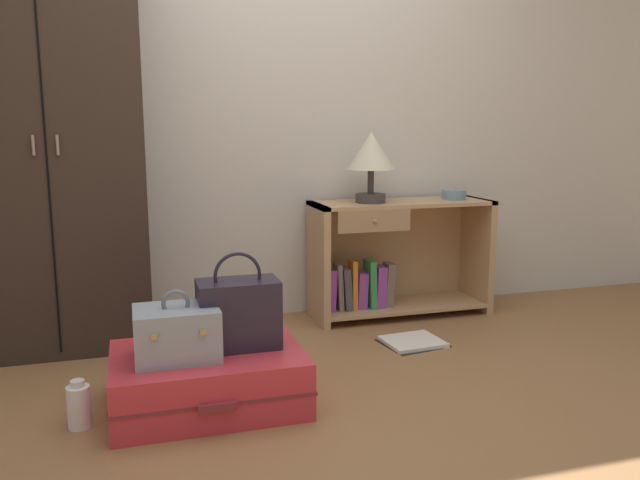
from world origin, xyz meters
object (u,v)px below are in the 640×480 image
Objects in this scene: bookshelf at (392,259)px; table_lamp at (371,155)px; open_book_on_floor at (413,342)px; train_case at (177,333)px; suitcase_large at (208,379)px; handbag at (238,313)px; bowl at (454,195)px; bottle at (79,406)px; wardrobe at (51,144)px.

table_lamp is (-0.15, -0.03, 0.61)m from bookshelf.
bookshelf is at bearing 78.86° from open_book_on_floor.
open_book_on_floor is at bearing -84.11° from table_lamp.
bookshelf reaches higher than train_case.
suitcase_large is 1.93× the size of handbag.
suitcase_large is (-1.57, -0.94, -0.59)m from bowl.
bottle is 1.65m from open_book_on_floor.
handbag is (0.74, -0.89, -0.65)m from wardrobe.
table_lamp is at bearing 39.93° from train_case.
train_case is at bearing -142.60° from bookshelf.
handbag is (-1.06, -0.94, 0.03)m from bookshelf.
table_lamp is at bearing 95.89° from open_book_on_floor.
handbag is at bearing -50.34° from wardrobe.
table_lamp reaches higher than bottle.
table_lamp is 2.16× the size of bottle.
bookshelf is 0.53m from bowl.
bowl is at bearing 25.80° from bottle.
table_lamp reaches higher than handbag.
handbag is at bearing -147.44° from bowl.
bowl is 0.19× the size of suitcase_large.
suitcase_large is at bearing -149.08° from bowl.
wardrobe is at bearing 164.46° from open_book_on_floor.
wardrobe is at bearing 117.43° from train_case.
bookshelf is at bearing 37.40° from train_case.
open_book_on_floor is at bearing 21.56° from train_case.
open_book_on_floor is (1.21, 0.48, -0.32)m from train_case.
handbag is at bearing -138.45° from bookshelf.
table_lamp reaches higher than train_case.
wardrobe is at bearing 97.70° from bottle.
train_case is (-1.31, -1.00, -0.01)m from bookshelf.
suitcase_large is (-1.04, -0.93, -0.83)m from table_lamp.
bowl is (0.38, -0.02, 0.37)m from bookshelf.
train_case is at bearing 1.90° from bottle.
train_case is at bearing -158.44° from open_book_on_floor.
bookshelf reaches higher than suitcase_large.
open_book_on_floor is at bearing -101.14° from bookshelf.
bookshelf is at bearing 41.55° from handbag.
train_case is 1.34m from open_book_on_floor.
handbag is at bearing 13.38° from train_case.
suitcase_large is at bearing -56.25° from wardrobe.
open_book_on_floor is (-0.48, -0.50, -0.69)m from bowl.
wardrobe is 1.65m from table_lamp.
table_lamp is at bearing 41.81° from suitcase_large.
wardrobe is 5.23× the size of handbag.
train_case is 0.44m from bottle.
bookshelf reaches higher than open_book_on_floor.
table_lamp reaches higher than open_book_on_floor.
bookshelf is 7.36× the size of bowl.
table_lamp is 0.53× the size of suitcase_large.
wardrobe is 1.35m from bottle.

